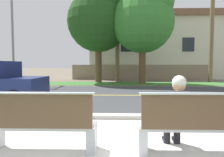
{
  "coord_description": "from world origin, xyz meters",
  "views": [
    {
      "loc": [
        0.01,
        -3.08,
        1.43
      ],
      "look_at": [
        -0.16,
        3.25,
        1.0
      ],
      "focal_mm": 33.56,
      "sensor_mm": 36.0,
      "label": 1
    }
  ],
  "objects_px": {
    "streetlamp": "(14,24)",
    "bench_left": "(41,125)",
    "shade_tree_left": "(145,17)",
    "bench_right": "(194,126)",
    "shade_tree_far_left": "(100,16)",
    "seated_person_grey": "(177,110)"
  },
  "relations": [
    {
      "from": "bench_right",
      "to": "shade_tree_left",
      "type": "height_order",
      "value": "shade_tree_left"
    },
    {
      "from": "bench_right",
      "to": "seated_person_grey",
      "type": "height_order",
      "value": "seated_person_grey"
    },
    {
      "from": "seated_person_grey",
      "to": "streetlamp",
      "type": "relative_size",
      "value": 0.16
    },
    {
      "from": "shade_tree_far_left",
      "to": "shade_tree_left",
      "type": "xyz_separation_m",
      "value": [
        3.31,
        -1.04,
        -0.3
      ]
    },
    {
      "from": "seated_person_grey",
      "to": "bench_right",
      "type": "bearing_deg",
      "value": -37.1
    },
    {
      "from": "streetlamp",
      "to": "shade_tree_left",
      "type": "height_order",
      "value": "streetlamp"
    },
    {
      "from": "streetlamp",
      "to": "shade_tree_left",
      "type": "xyz_separation_m",
      "value": [
        9.54,
        0.1,
        0.48
      ]
    },
    {
      "from": "bench_right",
      "to": "streetlamp",
      "type": "height_order",
      "value": "streetlamp"
    },
    {
      "from": "bench_left",
      "to": "bench_right",
      "type": "relative_size",
      "value": 1.0
    },
    {
      "from": "bench_right",
      "to": "shade_tree_left",
      "type": "relative_size",
      "value": 0.24
    },
    {
      "from": "shade_tree_left",
      "to": "bench_right",
      "type": "bearing_deg",
      "value": -93.53
    },
    {
      "from": "bench_left",
      "to": "shade_tree_left",
      "type": "height_order",
      "value": "shade_tree_left"
    },
    {
      "from": "bench_right",
      "to": "streetlamp",
      "type": "bearing_deg",
      "value": 126.25
    },
    {
      "from": "bench_left",
      "to": "shade_tree_far_left",
      "type": "height_order",
      "value": "shade_tree_far_left"
    },
    {
      "from": "seated_person_grey",
      "to": "streetlamp",
      "type": "height_order",
      "value": "streetlamp"
    },
    {
      "from": "seated_person_grey",
      "to": "streetlamp",
      "type": "xyz_separation_m",
      "value": [
        -8.57,
        11.82,
        3.69
      ]
    },
    {
      "from": "bench_left",
      "to": "streetlamp",
      "type": "relative_size",
      "value": 0.23
    },
    {
      "from": "bench_right",
      "to": "bench_left",
      "type": "bearing_deg",
      "value": 180.0
    },
    {
      "from": "streetlamp",
      "to": "bench_left",
      "type": "bearing_deg",
      "value": -62.05
    },
    {
      "from": "bench_right",
      "to": "shade_tree_far_left",
      "type": "relative_size",
      "value": 0.22
    },
    {
      "from": "streetlamp",
      "to": "shade_tree_left",
      "type": "relative_size",
      "value": 1.03
    },
    {
      "from": "streetlamp",
      "to": "shade_tree_far_left",
      "type": "bearing_deg",
      "value": 10.38
    }
  ]
}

